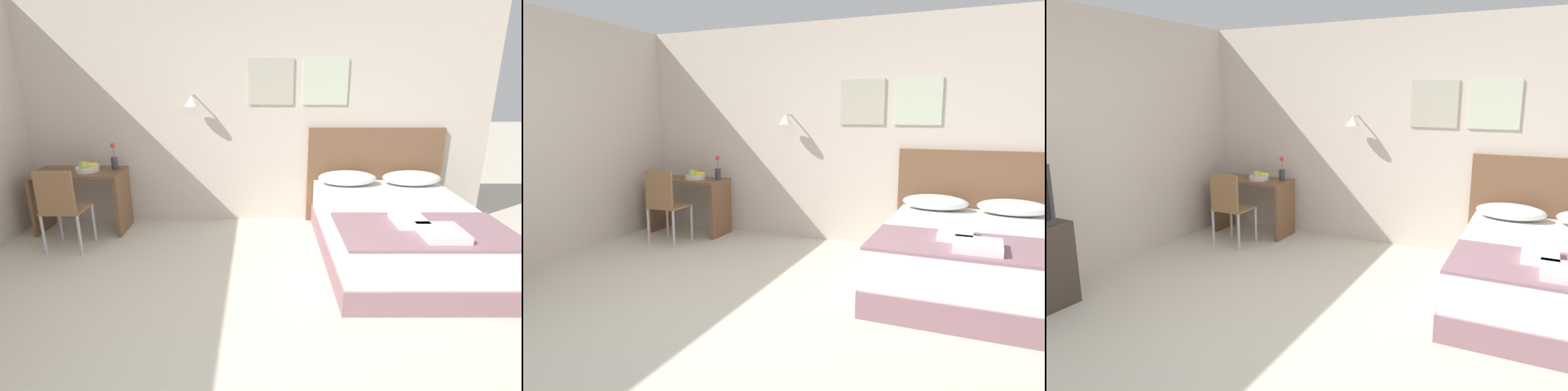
{
  "view_description": "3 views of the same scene",
  "coord_description": "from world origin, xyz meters",
  "views": [
    {
      "loc": [
        0.23,
        -2.13,
        1.89
      ],
      "look_at": [
        0.22,
        1.4,
        0.75
      ],
      "focal_mm": 28.0,
      "sensor_mm": 36.0,
      "label": 1
    },
    {
      "loc": [
        1.7,
        -2.68,
        1.52
      ],
      "look_at": [
        -0.02,
        1.3,
        0.79
      ],
      "focal_mm": 32.0,
      "sensor_mm": 36.0,
      "label": 2
    },
    {
      "loc": [
        1.44,
        -2.62,
        1.81
      ],
      "look_at": [
        -0.5,
        1.26,
        0.86
      ],
      "focal_mm": 32.0,
      "sensor_mm": 36.0,
      "label": 3
    }
  ],
  "objects": [
    {
      "name": "throw_blanket",
      "position": [
        1.62,
        1.04,
        0.55
      ],
      "size": [
        1.46,
        0.83,
        0.02
      ],
      "color": "gray",
      "rests_on": "bed"
    },
    {
      "name": "pillow_left",
      "position": [
        1.24,
        2.45,
        0.62
      ],
      "size": [
        0.68,
        0.37,
        0.16
      ],
      "color": "white",
      "rests_on": "bed"
    },
    {
      "name": "folded_towel_near_foot",
      "position": [
        1.53,
        1.18,
        0.6
      ],
      "size": [
        0.26,
        0.35,
        0.06
      ],
      "color": "white",
      "rests_on": "throw_blanket"
    },
    {
      "name": "pillow_right",
      "position": [
        2.0,
        2.45,
        0.62
      ],
      "size": [
        0.68,
        0.37,
        0.16
      ],
      "color": "white",
      "rests_on": "bed"
    },
    {
      "name": "desk",
      "position": [
        -1.86,
        2.38,
        0.49
      ],
      "size": [
        1.0,
        0.51,
        0.73
      ],
      "color": "brown",
      "rests_on": "ground_plane"
    },
    {
      "name": "desk_chair",
      "position": [
        -1.81,
        1.79,
        0.53
      ],
      "size": [
        0.41,
        0.41,
        0.9
      ],
      "color": "#8E6642",
      "rests_on": "ground_plane"
    },
    {
      "name": "folded_towel_mid_bed",
      "position": [
        1.7,
        0.89,
        0.6
      ],
      "size": [
        0.33,
        0.36,
        0.06
      ],
      "color": "white",
      "rests_on": "throw_blanket"
    },
    {
      "name": "fruit_bowl",
      "position": [
        -1.74,
        2.36,
        0.77
      ],
      "size": [
        0.26,
        0.26,
        0.13
      ],
      "color": "silver",
      "rests_on": "desk"
    },
    {
      "name": "bed",
      "position": [
        1.62,
        1.64,
        0.27
      ],
      "size": [
        1.51,
        2.08,
        0.54
      ],
      "color": "gray",
      "rests_on": "ground_plane"
    },
    {
      "name": "wall_back",
      "position": [
        0.01,
        2.77,
        1.33
      ],
      "size": [
        5.95,
        0.31,
        2.65
      ],
      "color": "beige",
      "rests_on": "ground_plane"
    },
    {
      "name": "flower_vase",
      "position": [
        -1.46,
        2.46,
        0.84
      ],
      "size": [
        0.08,
        0.08,
        0.31
      ],
      "color": "#333338",
      "rests_on": "desk"
    },
    {
      "name": "ground_plane",
      "position": [
        0.0,
        0.0,
        0.0
      ],
      "size": [
        24.0,
        24.0,
        0.0
      ],
      "primitive_type": "plane",
      "color": "beige"
    },
    {
      "name": "headboard",
      "position": [
        1.62,
        2.71,
        0.59
      ],
      "size": [
        1.63,
        0.06,
        1.17
      ],
      "color": "brown",
      "rests_on": "ground_plane"
    }
  ]
}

